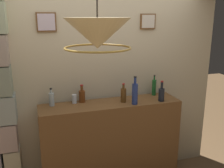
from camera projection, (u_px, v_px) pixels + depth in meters
panelled_rear_partition at (104, 75)px, 3.26m from camera, size 3.12×0.15×2.70m
bar_shelf_unit at (111, 145)px, 3.22m from camera, size 1.72×0.41×1.15m
liquor_bottle_scotch at (82, 96)px, 3.08m from camera, size 0.08×0.08×0.22m
liquor_bottle_port at (123, 95)px, 3.08m from camera, size 0.07×0.07×0.23m
liquor_bottle_whiskey at (161, 94)px, 3.12m from camera, size 0.07×0.07×0.26m
liquor_bottle_bourbon at (135, 93)px, 2.99m from camera, size 0.07×0.07×0.34m
liquor_bottle_mezcal at (154, 87)px, 3.35m from camera, size 0.06×0.06×0.27m
liquor_bottle_rum at (51, 99)px, 2.95m from camera, size 0.06×0.06×0.21m
glass_tumbler_rocks at (74, 99)px, 3.05m from camera, size 0.06×0.06×0.11m
pendant_lamp at (97, 34)px, 1.92m from camera, size 0.52×0.52×0.61m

